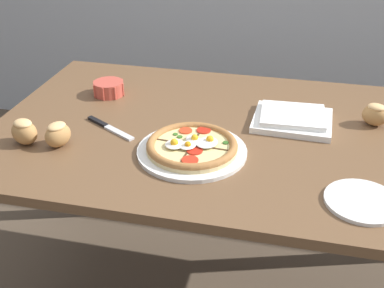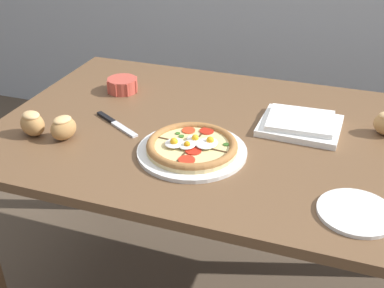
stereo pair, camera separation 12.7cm
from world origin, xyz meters
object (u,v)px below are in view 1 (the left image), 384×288
at_px(napkin_folded, 292,119).
at_px(knife_main, 109,128).
at_px(side_saucer, 362,201).
at_px(dining_table, 229,155).
at_px(bread_piece_near, 24,131).
at_px(bread_piece_far, 375,114).
at_px(ramekin_bowl, 109,88).
at_px(pizza, 192,147).
at_px(bread_piece_mid, 58,134).

bearing_deg(napkin_folded, knife_main, -163.30).
distance_m(napkin_folded, side_saucer, 0.44).
distance_m(dining_table, side_saucer, 0.49).
height_order(bread_piece_near, bread_piece_far, bread_piece_near).
bearing_deg(bread_piece_far, napkin_folded, -169.50).
relative_size(bread_piece_near, bread_piece_far, 1.07).
relative_size(ramekin_bowl, bread_piece_near, 1.12).
height_order(bread_piece_far, knife_main, bread_piece_far).
bearing_deg(pizza, napkin_folded, 42.98).
distance_m(ramekin_bowl, bread_piece_mid, 0.38).
xyz_separation_m(bread_piece_far, knife_main, (-0.81, -0.22, -0.03)).
distance_m(bread_piece_mid, side_saucer, 0.86).
relative_size(napkin_folded, bread_piece_near, 2.44).
bearing_deg(knife_main, napkin_folded, 46.95).
relative_size(dining_table, side_saucer, 8.07).
bearing_deg(ramekin_bowl, napkin_folded, -7.00).
bearing_deg(knife_main, side_saucer, 13.50).
height_order(ramekin_bowl, bread_piece_near, bread_piece_near).
distance_m(napkin_folded, knife_main, 0.58).
bearing_deg(dining_table, bread_piece_far, 17.14).
bearing_deg(bread_piece_far, side_saucer, -98.43).
bearing_deg(pizza, bread_piece_near, -173.61).
bearing_deg(knife_main, dining_table, 42.21).
xyz_separation_m(napkin_folded, bread_piece_near, (-0.77, -0.31, 0.02)).
height_order(dining_table, knife_main, knife_main).
bearing_deg(side_saucer, ramekin_bowl, 150.75).
distance_m(bread_piece_near, bread_piece_far, 1.08).
xyz_separation_m(pizza, bread_piece_near, (-0.50, -0.06, 0.02)).
xyz_separation_m(bread_piece_near, bread_piece_far, (1.02, 0.36, -0.00)).
relative_size(pizza, bread_piece_far, 3.28).
bearing_deg(bread_piece_far, dining_table, -162.86).
bearing_deg(pizza, ramekin_bowl, 139.03).
xyz_separation_m(bread_piece_mid, side_saucer, (0.85, -0.09, -0.03)).
relative_size(dining_table, knife_main, 7.82).
distance_m(dining_table, bread_piece_mid, 0.54).
xyz_separation_m(ramekin_bowl, bread_piece_near, (-0.11, -0.39, 0.01)).
xyz_separation_m(ramekin_bowl, bread_piece_far, (0.91, -0.03, 0.01)).
relative_size(bread_piece_mid, bread_piece_far, 1.03).
height_order(bread_piece_mid, bread_piece_far, bread_piece_mid).
relative_size(dining_table, bread_piece_mid, 15.02).
relative_size(napkin_folded, bread_piece_mid, 2.54).
height_order(pizza, side_saucer, pizza).
xyz_separation_m(napkin_folded, knife_main, (-0.56, -0.17, -0.01)).
distance_m(pizza, bread_piece_mid, 0.40).
bearing_deg(dining_table, pizza, -116.95).
bearing_deg(bread_piece_mid, pizza, 6.77).
xyz_separation_m(napkin_folded, bread_piece_far, (0.25, 0.05, 0.02)).
xyz_separation_m(bread_piece_mid, knife_main, (0.10, 0.13, -0.03)).
bearing_deg(bread_piece_mid, dining_table, 23.91).
xyz_separation_m(ramekin_bowl, side_saucer, (0.85, -0.47, -0.02)).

